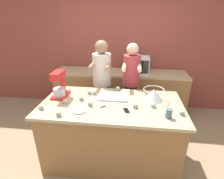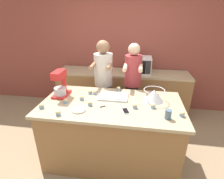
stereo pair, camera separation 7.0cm
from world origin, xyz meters
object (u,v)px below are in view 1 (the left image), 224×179
Objects in this scene: person_right at (131,87)px; cupcake_4 at (81,98)px; cupcake_9 at (90,104)px; mixing_bowl at (153,94)px; knife at (106,106)px; person_left at (102,85)px; baking_tray at (113,96)px; cupcake_0 at (135,105)px; stand_mixer at (60,86)px; small_plate at (79,110)px; drinking_glass at (169,113)px; cupcake_7 at (153,105)px; cell_phone at (126,111)px; cupcake_6 at (90,92)px; cupcake_5 at (65,101)px; cupcake_1 at (118,89)px; cupcake_2 at (41,107)px; cupcake_3 at (94,92)px; microwave_oven at (137,65)px; cupcake_8 at (182,113)px; cupcake_10 at (59,114)px.

person_right reaches higher than cupcake_4.
person_right reaches higher than cupcake_9.
mixing_bowl reaches higher than knife.
baking_tray is (0.26, -0.61, 0.08)m from person_left.
cupcake_0 is at bearing -39.10° from baking_tray.
stand_mixer reaches higher than small_plate.
drinking_glass is 1.09m from small_plate.
small_plate is at bearing -166.20° from cupcake_0.
cupcake_7 is at bearing -4.80° from cupcake_4.
cell_phone is at bearing -59.54° from baking_tray.
person_right reaches higher than cupcake_6.
cupcake_5 reaches higher than knife.
mixing_bowl is 2.54× the size of drinking_glass.
stand_mixer is 5.96× the size of cupcake_1.
knife is (0.72, -0.21, -0.17)m from stand_mixer.
small_plate is at bearing -121.31° from cupcake_1.
person_right is 25.58× the size of cupcake_7.
mixing_bowl reaches higher than cupcake_4.
cupcake_2 reaches higher than small_plate.
small_plate is 2.79× the size of cupcake_1.
person_right is at bearing 110.06° from cupcake_7.
cupcake_9 is at bearing -2.96° from cupcake_5.
cupcake_3 is (-0.86, 0.08, -0.06)m from mixing_bowl.
mixing_bowl reaches higher than cupcake_5.
small_plate is 2.79× the size of cupcake_0.
cupcake_1 is (0.31, -0.35, 0.09)m from person_left.
microwave_oven is 1.73m from cupcake_8.
cupcake_8 is (1.17, -0.44, 0.00)m from cupcake_3.
cupcake_8 is (1.25, -0.44, 0.00)m from cupcake_6.
cupcake_2 is at bearing -142.18° from cupcake_1.
cupcake_0 is 1.00× the size of cupcake_5.
cupcake_1 is 1.00× the size of cupcake_6.
knife is 2.75× the size of cupcake_3.
cupcake_8 is at bearing -11.10° from stand_mixer.
drinking_glass is (0.71, -0.45, 0.04)m from baking_tray.
cupcake_1 reaches higher than cell_phone.
cupcake_2 and cupcake_5 have the same top height.
person_right reaches higher than knife.
cupcake_2 is (-0.60, -1.06, 0.09)m from person_left.
small_plate is 2.79× the size of cupcake_6.
drinking_glass is at bearing 5.57° from cupcake_10.
cupcake_2 is at bearing -171.12° from cupcake_0.
cupcake_0 is at bearing -56.05° from person_left.
cupcake_9 is 1.00× the size of cupcake_10.
cupcake_2 and cupcake_8 have the same top height.
cupcake_8 and cupcake_10 have the same top height.
person_right is 4.29× the size of stand_mixer.
cupcake_7 is at bearing 1.98° from cupcake_5.
cupcake_2 is at bearing -152.53° from baking_tray.
cupcake_2 is (-1.58, 0.00, -0.02)m from drinking_glass.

